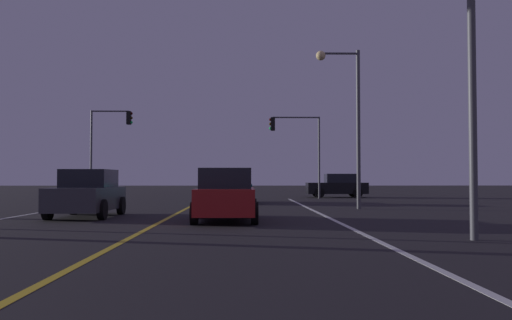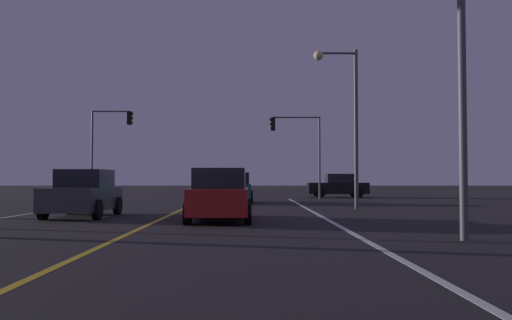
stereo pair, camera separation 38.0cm
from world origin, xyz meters
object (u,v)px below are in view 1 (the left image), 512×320
at_px(car_oncoming, 88,194).
at_px(traffic_light_near_left, 110,134).
at_px(car_ahead_far, 236,188).
at_px(car_crossing_side, 337,186).
at_px(car_lead_same_lane, 226,196).
at_px(street_lamp_right_far, 348,107).
at_px(traffic_light_near_right, 295,138).

xyz_separation_m(car_oncoming, traffic_light_near_left, (-3.48, 16.96, 3.55)).
bearing_deg(car_ahead_far, car_crossing_side, -40.04).
bearing_deg(car_crossing_side, car_oncoming, 57.56).
bearing_deg(car_lead_same_lane, car_crossing_side, -18.85).
xyz_separation_m(traffic_light_near_left, street_lamp_right_far, (13.76, -12.22, 0.25)).
relative_size(traffic_light_near_right, traffic_light_near_left, 0.93).
xyz_separation_m(car_lead_same_lane, traffic_light_near_right, (4.02, 18.96, 3.32)).
bearing_deg(street_lamp_right_far, car_lead_same_lane, 52.00).
distance_m(car_lead_same_lane, traffic_light_near_left, 21.07).
distance_m(car_crossing_side, traffic_light_near_left, 16.37).
xyz_separation_m(car_crossing_side, car_oncoming, (-12.32, -19.38, 0.00)).
relative_size(car_lead_same_lane, street_lamp_right_far, 0.60).
bearing_deg(car_crossing_side, traffic_light_near_left, 8.74).
height_order(car_oncoming, car_ahead_far, same).
bearing_deg(street_lamp_right_far, traffic_light_near_right, -84.20).
xyz_separation_m(car_lead_same_lane, car_ahead_far, (0.09, 12.80, 0.00)).
height_order(traffic_light_near_left, street_lamp_right_far, street_lamp_right_far).
bearing_deg(car_ahead_far, car_lead_same_lane, 179.59).
bearing_deg(car_lead_same_lane, traffic_light_near_left, 24.14).
xyz_separation_m(car_lead_same_lane, car_crossing_side, (7.30, 21.38, 0.00)).
relative_size(car_lead_same_lane, car_crossing_side, 1.00).
relative_size(car_oncoming, traffic_light_near_right, 0.77).
height_order(car_ahead_far, traffic_light_near_right, traffic_light_near_right).
relative_size(car_ahead_far, traffic_light_near_left, 0.72).
bearing_deg(car_oncoming, traffic_light_near_left, -168.42).
xyz_separation_m(car_oncoming, traffic_light_near_right, (9.04, 16.96, 3.32)).
relative_size(car_ahead_far, traffic_light_near_right, 0.77).
bearing_deg(car_lead_same_lane, car_ahead_far, -0.41).
distance_m(car_oncoming, street_lamp_right_far, 11.94).
bearing_deg(traffic_light_near_right, car_crossing_side, -143.48).
xyz_separation_m(traffic_light_near_right, traffic_light_near_left, (-12.52, 0.00, 0.23)).
distance_m(car_ahead_far, traffic_light_near_left, 11.14).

